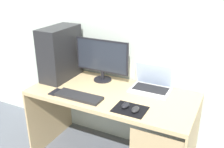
{
  "coord_description": "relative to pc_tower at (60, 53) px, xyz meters",
  "views": [
    {
      "loc": [
        0.92,
        -1.83,
        1.76
      ],
      "look_at": [
        0.0,
        0.0,
        0.92
      ],
      "focal_mm": 41.0,
      "sensor_mm": 36.0,
      "label": 1
    }
  ],
  "objects": [
    {
      "name": "mouse_right",
      "position": [
        0.92,
        -0.3,
        -0.24
      ],
      "size": [
        0.06,
        0.1,
        0.03
      ],
      "primitive_type": "ellipsoid",
      "color": "#232326",
      "rests_on": "mousepad"
    },
    {
      "name": "laptop",
      "position": [
        0.9,
        0.14,
        -0.21
      ],
      "size": [
        0.35,
        0.24,
        0.24
      ],
      "color": "white",
      "rests_on": "desk"
    },
    {
      "name": "cell_phone",
      "position": [
        0.16,
        -0.31,
        -0.25
      ],
      "size": [
        0.07,
        0.13,
        0.01
      ],
      "primitive_type": "cube",
      "color": "black",
      "rests_on": "desk"
    },
    {
      "name": "desk",
      "position": [
        0.63,
        -0.1,
        -0.41
      ],
      "size": [
        1.48,
        0.69,
        0.74
      ],
      "color": "tan",
      "rests_on": "ground_plane"
    },
    {
      "name": "mousepad",
      "position": [
        0.87,
        -0.29,
        -0.26
      ],
      "size": [
        0.26,
        0.2,
        0.0
      ],
      "primitive_type": "cube",
      "color": "black",
      "rests_on": "desk"
    },
    {
      "name": "mouse_left",
      "position": [
        0.83,
        -0.28,
        -0.24
      ],
      "size": [
        0.06,
        0.1,
        0.03
      ],
      "primitive_type": "ellipsoid",
      "color": "black",
      "rests_on": "mousepad"
    },
    {
      "name": "pc_tower",
      "position": [
        0.0,
        0.0,
        0.0
      ],
      "size": [
        0.22,
        0.45,
        0.52
      ],
      "primitive_type": "cube",
      "color": "#232326",
      "rests_on": "desk"
    },
    {
      "name": "monitor",
      "position": [
        0.4,
        0.12,
        -0.03
      ],
      "size": [
        0.55,
        0.18,
        0.42
      ],
      "color": "black",
      "rests_on": "desk"
    },
    {
      "name": "keyboard",
      "position": [
        0.4,
        -0.3,
        -0.25
      ],
      "size": [
        0.42,
        0.14,
        0.02
      ],
      "primitive_type": "cube",
      "color": "#232326",
      "rests_on": "desk"
    },
    {
      "name": "wall_back",
      "position": [
        0.61,
        0.3,
        0.3
      ],
      "size": [
        4.0,
        0.05,
        2.6
      ],
      "color": "beige",
      "rests_on": "ground_plane"
    }
  ]
}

